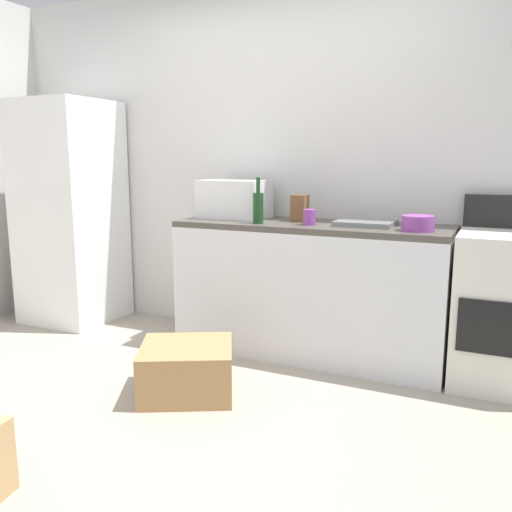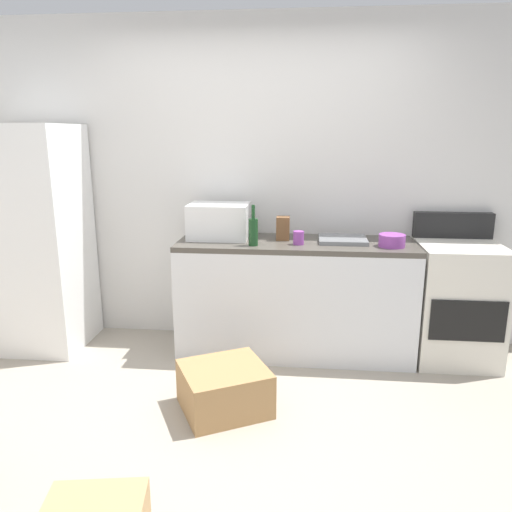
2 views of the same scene
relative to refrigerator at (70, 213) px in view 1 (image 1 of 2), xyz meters
The scene contains 12 objects.
ground_plane 2.27m from the refrigerator, 33.31° to the right, with size 6.00×6.00×0.00m, color #9E9384.
wall_back 1.84m from the refrigerator, 12.88° to the left, with size 5.00×0.10×2.60m, color silver.
kitchen_counter 2.10m from the refrigerator, ahead, with size 1.80×0.60×0.90m.
refrigerator is the anchor object (origin of this frame).
stove_oven 3.30m from the refrigerator, ahead, with size 0.60×0.61×1.10m.
microwave 1.46m from the refrigerator, ahead, with size 0.46×0.34×0.27m, color white.
sink_basin 2.40m from the refrigerator, ahead, with size 0.36×0.32×0.03m, color slate.
wine_bottle 1.75m from the refrigerator, ahead, with size 0.07×0.07×0.30m.
coffee_mug 2.07m from the refrigerator, ahead, with size 0.08×0.08×0.10m, color purple.
knife_block 1.95m from the refrigerator, ahead, with size 0.10×0.10×0.18m, color brown.
mixing_bowl 2.75m from the refrigerator, ahead, with size 0.19×0.19×0.09m, color purple.
cardboard_box_large 1.99m from the refrigerator, 27.83° to the right, with size 0.51×0.46×0.28m, color #A37A4C.
Camera 1 is at (1.45, -2.14, 1.32)m, focal length 37.46 mm.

